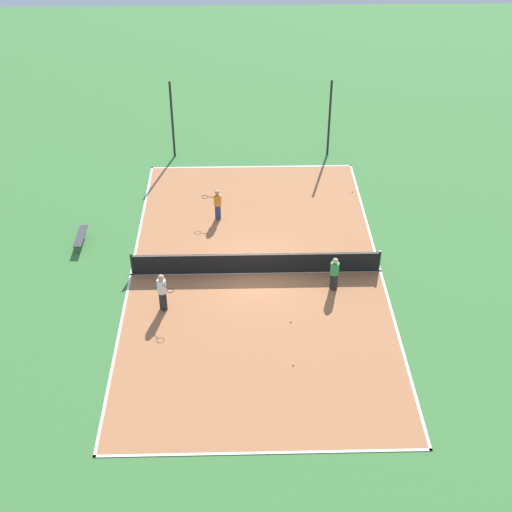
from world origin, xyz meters
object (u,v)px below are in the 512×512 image
Objects in this scene: tennis_ball_far_baseline at (293,365)px; tennis_ball_left_sideline at (352,191)px; player_center_orange at (217,203)px; tennis_net at (256,263)px; player_far_green at (334,272)px; fence_post_back_left at (172,120)px; player_near_white at (162,290)px; tennis_ball_right_alley at (291,321)px; fence_post_back_right at (329,118)px; bench at (81,237)px.

tennis_ball_left_sideline is at bearing 72.90° from tennis_ball_far_baseline.
player_center_orange is at bearing -160.59° from tennis_ball_left_sideline.
player_far_green is (3.17, -1.20, 0.34)m from tennis_net.
tennis_net is at bearing -68.96° from fence_post_back_left.
tennis_ball_right_alley is at bearing 39.87° from player_near_white.
tennis_ball_right_alley is at bearing -68.86° from fence_post_back_left.
tennis_ball_far_baseline is 0.02× the size of fence_post_back_right.
tennis_net is at bearing 29.10° from player_far_green.
tennis_ball_left_sideline and tennis_ball_right_alley have the same top height.
bench is at bearing -112.98° from fence_post_back_left.
fence_post_back_left reaches higher than player_near_white.
player_center_orange is 7.04m from player_near_white.
player_center_orange reaches higher than player_far_green.
bench is 1.05× the size of player_near_white.
player_near_white is at bearing 79.22° from player_center_orange.
bench is 9.44m from fence_post_back_left.
tennis_ball_far_baseline is (1.22, -5.68, -0.49)m from tennis_net.
player_far_green is 4.96m from tennis_ball_far_baseline.
player_center_orange is 8.96m from fence_post_back_right.
player_far_green is at bearing -20.67° from tennis_net.
player_center_orange is at bearing 111.39° from tennis_ball_right_alley.
tennis_net is 5.96× the size of bench.
tennis_ball_right_alley is 15.41m from fence_post_back_left.
player_near_white reaches higher than player_far_green.
player_near_white reaches higher than tennis_ball_right_alley.
fence_post_back_right is (7.96, 13.33, 1.16)m from player_near_white.
bench is at bearing 148.03° from tennis_ball_right_alley.
tennis_ball_left_sideline is at bearing 96.18° from player_near_white.
tennis_net is 6.25× the size of player_near_white.
player_center_orange is at bearing -132.00° from fence_post_back_right.
player_near_white is at bearing -133.91° from tennis_ball_left_sideline.
tennis_ball_right_alley is 0.02× the size of fence_post_back_left.
player_near_white is 24.89× the size of tennis_ball_left_sideline.
tennis_ball_left_sideline is (1.87, 7.97, -0.84)m from player_far_green.
player_near_white reaches higher than tennis_ball_left_sideline.
player_center_orange is (-4.89, 5.58, 0.01)m from player_far_green.
bench is at bearing -179.31° from player_near_white.
player_far_green is 8.23m from tennis_ball_left_sideline.
tennis_net is at bearing 82.32° from player_near_white.
fence_post_back_right reaches higher than bench.
player_center_orange reaches higher than tennis_ball_left_sideline.
tennis_ball_left_sideline is at bearing -53.48° from player_far_green.
bench is 26.12× the size of tennis_ball_right_alley.
bench is 6.34m from player_near_white.
player_near_white is at bearing -139.40° from bench.
tennis_ball_left_sideline is 0.02× the size of fence_post_back_left.
fence_post_back_left reaches higher than player_far_green.
player_near_white is at bearing -147.77° from tennis_net.
player_far_green is 0.91× the size of player_near_white.
fence_post_back_left reaches higher than bench.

